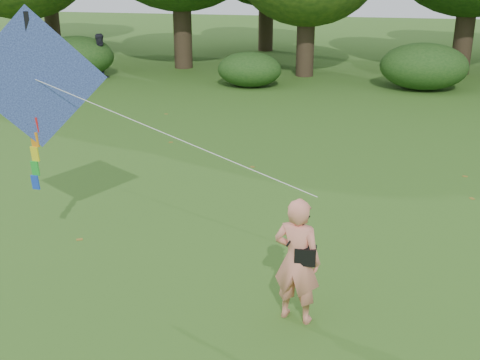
# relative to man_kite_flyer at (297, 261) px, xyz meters

# --- Properties ---
(ground) EXTENTS (100.00, 100.00, 0.00)m
(ground) POSITION_rel_man_kite_flyer_xyz_m (0.18, -0.32, -0.96)
(ground) COLOR #265114
(ground) RESTS_ON ground
(man_kite_flyer) EXTENTS (0.79, 0.62, 1.92)m
(man_kite_flyer) POSITION_rel_man_kite_flyer_xyz_m (0.00, 0.00, 0.00)
(man_kite_flyer) COLOR #F08871
(man_kite_flyer) RESTS_ON ground
(bystander_left) EXTENTS (1.16, 1.20, 1.95)m
(bystander_left) POSITION_rel_man_kite_flyer_xyz_m (-10.55, 17.29, 0.02)
(bystander_left) COLOR #23222E
(bystander_left) RESTS_ON ground
(crossbody_bag) EXTENTS (0.43, 0.20, 0.73)m
(crossbody_bag) POSITION_rel_man_kite_flyer_xyz_m (0.12, -0.03, 0.13)
(crossbody_bag) COLOR black
(crossbody_bag) RESTS_ON ground
(flying_kite) EXTENTS (5.84, 1.57, 3.11)m
(flying_kite) POSITION_rel_man_kite_flyer_xyz_m (-4.46, 1.14, 2.19)
(flying_kite) COLOR #2867AF
(flying_kite) RESTS_ON ground
(shrub_band) EXTENTS (39.15, 3.22, 1.88)m
(shrub_band) POSITION_rel_man_kite_flyer_xyz_m (-0.55, 17.28, -0.10)
(shrub_band) COLOR #264919
(shrub_band) RESTS_ON ground
(fallen_leaves) EXTENTS (11.72, 15.74, 0.01)m
(fallen_leaves) POSITION_rel_man_kite_flyer_xyz_m (0.07, 4.71, -0.95)
(fallen_leaves) COLOR olive
(fallen_leaves) RESTS_ON ground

